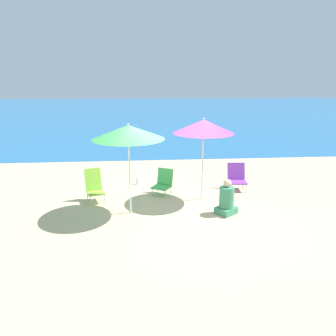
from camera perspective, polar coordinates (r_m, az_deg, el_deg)
The scene contains 9 objects.
ground_plane at distance 8.34m, azimuth 0.32°, elevation -6.86°, with size 60.00×60.00×0.00m, color #D1BA89.
sea_water at distance 32.76m, azimuth -3.68°, elevation 9.88°, with size 60.00×40.00×0.01m.
beach_umbrella_purple at distance 8.42m, azimuth 6.21°, elevation 7.19°, with size 1.57×1.57×2.19m.
beach_umbrella_green at distance 7.53m, azimuth -6.93°, elevation 6.19°, with size 1.67×1.67×2.17m.
beach_chair_green at distance 9.17m, azimuth -0.82°, elevation -2.44°, with size 0.67×0.69×0.71m.
beach_chair_lime at distance 8.86m, azimuth -12.73°, elevation -2.96°, with size 0.58×0.65×0.86m.
beach_chair_purple at distance 9.78m, azimuth 11.87°, elevation -1.45°, with size 0.55×0.62×0.75m.
person_seated_near at distance 7.98m, azimuth 10.16°, elevation -5.50°, with size 0.60×0.58×0.87m.
water_bottle at distance 10.08m, azimuth -5.39°, elevation -2.33°, with size 0.06×0.06×0.25m.
Camera 1 is at (-0.70, -7.68, 3.16)m, focal length 35.00 mm.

